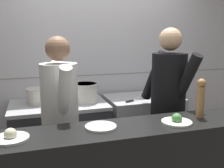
{
  "coord_description": "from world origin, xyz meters",
  "views": [
    {
      "loc": [
        -0.86,
        -2.08,
        1.67
      ],
      "look_at": [
        -0.02,
        0.57,
        1.15
      ],
      "focal_mm": 42.0,
      "sensor_mm": 36.0,
      "label": 1
    }
  ],
  "objects": [
    {
      "name": "plated_dish_dessert",
      "position": [
        0.23,
        -0.33,
        1.0
      ],
      "size": [
        0.24,
        0.24,
        0.08
      ],
      "color": "white",
      "rests_on": "pass_counter"
    },
    {
      "name": "chefs_knife",
      "position": [
        0.31,
        0.74,
        0.9
      ],
      "size": [
        0.32,
        0.16,
        0.02
      ],
      "color": "#B7BABF",
      "rests_on": "prep_counter"
    },
    {
      "name": "plated_dish_main",
      "position": [
        -1.01,
        -0.29,
        1.0
      ],
      "size": [
        0.24,
        0.24,
        0.09
      ],
      "color": "white",
      "rests_on": "pass_counter"
    },
    {
      "name": "stock_pot",
      "position": [
        -0.8,
        0.94,
        0.99
      ],
      "size": [
        0.25,
        0.25,
        0.18
      ],
      "color": "beige",
      "rests_on": "oven_range"
    },
    {
      "name": "chef_head_cook",
      "position": [
        -0.62,
        0.28,
        0.93
      ],
      "size": [
        0.37,
        0.73,
        1.66
      ],
      "rotation": [
        0.0,
        0.0,
        0.08
      ],
      "color": "black",
      "rests_on": "ground_plane"
    },
    {
      "name": "chef_sous",
      "position": [
        0.49,
        0.27,
        0.97
      ],
      "size": [
        0.45,
        0.75,
        1.75
      ],
      "rotation": [
        0.0,
        0.0,
        0.34
      ],
      "color": "black",
      "rests_on": "ground_plane"
    },
    {
      "name": "sauce_pot",
      "position": [
        -0.26,
        0.86,
        1.01
      ],
      "size": [
        0.29,
        0.29,
        0.22
      ],
      "color": "beige",
      "rests_on": "oven_range"
    },
    {
      "name": "mixing_bowl_steel",
      "position": [
        0.55,
        0.91,
        0.93
      ],
      "size": [
        0.26,
        0.26,
        0.07
      ],
      "color": "#B7BABF",
      "rests_on": "prep_counter"
    },
    {
      "name": "wall_back_tiled",
      "position": [
        0.0,
        1.3,
        1.3
      ],
      "size": [
        8.0,
        0.06,
        2.6
      ],
      "color": "silver",
      "rests_on": "ground_plane"
    },
    {
      "name": "plated_dish_appetiser",
      "position": [
        -0.37,
        -0.25,
        0.99
      ],
      "size": [
        0.24,
        0.24,
        0.02
      ],
      "color": "white",
      "rests_on": "pass_counter"
    },
    {
      "name": "prep_counter",
      "position": [
        0.49,
        0.9,
        0.45
      ],
      "size": [
        0.91,
        0.65,
        0.9
      ],
      "color": "#B7BABF",
      "rests_on": "ground_plane"
    },
    {
      "name": "pepper_mill",
      "position": [
        0.5,
        -0.25,
        1.15
      ],
      "size": [
        0.07,
        0.07,
        0.34
      ],
      "color": "#AD7A47",
      "rests_on": "pass_counter"
    },
    {
      "name": "oven_range",
      "position": [
        -0.57,
        0.9,
        0.45
      ],
      "size": [
        1.1,
        0.71,
        0.9
      ],
      "color": "#38383D",
      "rests_on": "ground_plane"
    }
  ]
}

